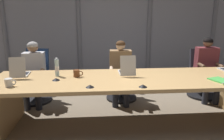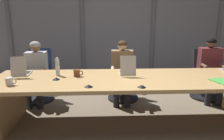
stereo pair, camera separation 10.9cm
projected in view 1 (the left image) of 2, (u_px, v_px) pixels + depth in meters
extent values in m
plane|color=#7F705B|center=(129.00, 122.00, 3.33)|extent=(14.27, 14.27, 0.00)
cube|color=tan|center=(130.00, 79.00, 3.16)|extent=(4.03, 1.10, 0.05)
cube|color=black|center=(130.00, 84.00, 3.17)|extent=(3.43, 0.10, 0.06)
cube|color=tan|center=(9.00, 106.00, 3.11)|extent=(0.08, 0.94, 0.67)
cube|color=#9999A0|center=(114.00, 19.00, 5.56)|extent=(7.13, 0.10, 3.03)
cylinder|color=gray|center=(3.00, 19.00, 5.30)|extent=(0.12, 0.12, 2.97)
cylinder|color=gray|center=(79.00, 19.00, 5.44)|extent=(0.12, 0.12, 2.97)
cylinder|color=gray|center=(149.00, 19.00, 5.58)|extent=(0.12, 0.12, 2.97)
cylinder|color=gray|center=(214.00, 19.00, 5.72)|extent=(0.12, 0.12, 2.97)
cube|color=beige|center=(21.00, 74.00, 3.29)|extent=(0.25, 0.33, 0.02)
cube|color=black|center=(22.00, 73.00, 3.31)|extent=(0.20, 0.19, 0.00)
cube|color=beige|center=(17.00, 67.00, 3.07)|extent=(0.23, 0.09, 0.29)
cube|color=black|center=(17.00, 67.00, 3.08)|extent=(0.20, 0.07, 0.26)
cube|color=beige|center=(126.00, 72.00, 3.40)|extent=(0.24, 0.32, 0.02)
cube|color=black|center=(126.00, 72.00, 3.42)|extent=(0.20, 0.18, 0.00)
cube|color=beige|center=(128.00, 66.00, 3.18)|extent=(0.23, 0.08, 0.30)
cube|color=black|center=(128.00, 65.00, 3.18)|extent=(0.21, 0.07, 0.27)
cube|color=navy|center=(34.00, 79.00, 4.05)|extent=(0.54, 0.54, 0.08)
cube|color=navy|center=(38.00, 62.00, 4.19)|extent=(0.44, 0.18, 0.52)
cylinder|color=#262628|center=(36.00, 90.00, 4.10)|extent=(0.05, 0.05, 0.36)
cylinder|color=black|center=(36.00, 100.00, 4.15)|extent=(0.60, 0.60, 0.04)
cube|color=navy|center=(122.00, 77.00, 4.18)|extent=(0.50, 0.50, 0.08)
cube|color=navy|center=(121.00, 62.00, 4.32)|extent=(0.44, 0.13, 0.45)
cylinder|color=#262628|center=(121.00, 88.00, 4.23)|extent=(0.05, 0.05, 0.36)
cylinder|color=black|center=(121.00, 98.00, 4.28)|extent=(0.60, 0.60, 0.04)
cube|color=#2D2D38|center=(204.00, 76.00, 4.31)|extent=(0.49, 0.49, 0.08)
cube|color=#2D2D38|center=(200.00, 60.00, 4.45)|extent=(0.43, 0.13, 0.48)
cylinder|color=#262628|center=(203.00, 86.00, 4.36)|extent=(0.05, 0.05, 0.36)
cylinder|color=black|center=(202.00, 95.00, 4.41)|extent=(0.60, 0.60, 0.04)
cube|color=silver|center=(34.00, 65.00, 3.96)|extent=(0.39, 0.24, 0.48)
sphere|color=#8C6647|center=(33.00, 47.00, 3.88)|extent=(0.19, 0.19, 0.19)
ellipsoid|color=#B2ADA8|center=(33.00, 46.00, 3.87)|extent=(0.20, 0.20, 0.15)
cylinder|color=silver|center=(43.00, 62.00, 3.97)|extent=(0.08, 0.14, 0.27)
cylinder|color=#8C6647|center=(41.00, 71.00, 3.80)|extent=(0.08, 0.30, 0.06)
cylinder|color=silver|center=(25.00, 63.00, 3.93)|extent=(0.08, 0.14, 0.27)
cylinder|color=#8C6647|center=(23.00, 72.00, 3.76)|extent=(0.08, 0.30, 0.06)
cylinder|color=#262833|center=(39.00, 82.00, 3.85)|extent=(0.15, 0.41, 0.13)
cylinder|color=#262833|center=(38.00, 97.00, 3.73)|extent=(0.11, 0.11, 0.46)
cylinder|color=#262833|center=(27.00, 83.00, 3.82)|extent=(0.15, 0.41, 0.13)
cylinder|color=#262833|center=(26.00, 98.00, 3.70)|extent=(0.11, 0.11, 0.46)
cube|color=olive|center=(120.00, 63.00, 4.08)|extent=(0.43, 0.25, 0.50)
sphere|color=beige|center=(121.00, 45.00, 4.00)|extent=(0.18, 0.18, 0.18)
ellipsoid|color=#472D19|center=(121.00, 44.00, 3.99)|extent=(0.18, 0.18, 0.13)
cylinder|color=olive|center=(130.00, 60.00, 4.07)|extent=(0.08, 0.14, 0.27)
cylinder|color=beige|center=(130.00, 69.00, 3.89)|extent=(0.09, 0.30, 0.06)
cylinder|color=olive|center=(111.00, 60.00, 4.07)|extent=(0.08, 0.14, 0.27)
cylinder|color=beige|center=(111.00, 69.00, 3.89)|extent=(0.09, 0.30, 0.06)
cylinder|color=#262833|center=(126.00, 80.00, 3.96)|extent=(0.16, 0.41, 0.13)
cylinder|color=#262833|center=(127.00, 95.00, 3.84)|extent=(0.11, 0.11, 0.46)
cylinder|color=#262833|center=(115.00, 80.00, 3.96)|extent=(0.16, 0.41, 0.13)
cylinder|color=#262833|center=(115.00, 95.00, 3.84)|extent=(0.11, 0.11, 0.46)
cube|color=brown|center=(206.00, 61.00, 4.21)|extent=(0.42, 0.26, 0.53)
sphere|color=brown|center=(208.00, 42.00, 4.12)|extent=(0.18, 0.18, 0.18)
ellipsoid|color=black|center=(208.00, 41.00, 4.12)|extent=(0.18, 0.18, 0.14)
cylinder|color=brown|center=(215.00, 57.00, 4.19)|extent=(0.08, 0.14, 0.27)
cylinder|color=brown|center=(219.00, 65.00, 4.01)|extent=(0.09, 0.30, 0.06)
cylinder|color=brown|center=(198.00, 57.00, 4.19)|extent=(0.08, 0.14, 0.27)
cylinder|color=brown|center=(201.00, 65.00, 4.02)|extent=(0.09, 0.30, 0.06)
cylinder|color=#262833|center=(214.00, 78.00, 4.09)|extent=(0.17, 0.41, 0.13)
cylinder|color=#262833|center=(217.00, 92.00, 3.97)|extent=(0.11, 0.11, 0.46)
cylinder|color=#262833|center=(203.00, 78.00, 4.09)|extent=(0.17, 0.41, 0.13)
cylinder|color=#262833|center=(206.00, 92.00, 3.97)|extent=(0.11, 0.11, 0.46)
cylinder|color=silver|center=(57.00, 68.00, 3.21)|extent=(0.06, 0.06, 0.26)
cylinder|color=white|center=(57.00, 69.00, 3.21)|extent=(0.06, 0.06, 0.08)
cylinder|color=white|center=(56.00, 59.00, 3.17)|extent=(0.03, 0.03, 0.02)
cylinder|color=brown|center=(77.00, 73.00, 3.18)|extent=(0.09, 0.09, 0.10)
torus|color=brown|center=(81.00, 73.00, 3.19)|extent=(0.07, 0.01, 0.07)
cylinder|color=white|center=(9.00, 83.00, 2.75)|extent=(0.09, 0.09, 0.10)
torus|color=white|center=(13.00, 82.00, 2.75)|extent=(0.07, 0.01, 0.07)
cone|color=black|center=(56.00, 79.00, 3.02)|extent=(0.11, 0.11, 0.03)
cone|color=black|center=(90.00, 86.00, 2.72)|extent=(0.11, 0.11, 0.03)
cone|color=black|center=(143.00, 86.00, 2.73)|extent=(0.11, 0.11, 0.03)
cube|color=#4CB74C|center=(221.00, 80.00, 2.99)|extent=(0.30, 0.35, 0.02)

